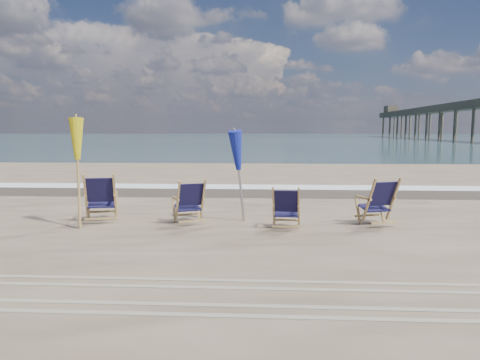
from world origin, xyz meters
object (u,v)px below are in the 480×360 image
Objects in this scene: beach_chair_3 at (393,201)px; umbrella_blue at (240,154)px; beach_chair_1 at (203,201)px; beach_chair_2 at (299,209)px; beach_chair_0 at (115,198)px; umbrella_yellow at (77,145)px.

beach_chair_3 is 0.52× the size of umbrella_blue.
beach_chair_3 is at bearing 156.93° from beach_chair_1.
beach_chair_3 is (2.04, 0.64, 0.07)m from beach_chair_2.
beach_chair_0 is at bearing -4.02° from beach_chair_2.
umbrella_yellow is (-0.52, -0.68, 1.18)m from beach_chair_0.
beach_chair_3 is at bearing 165.74° from beach_chair_0.
beach_chair_3 is (6.02, -0.01, -0.02)m from beach_chair_0.
beach_chair_1 is 2.11m from beach_chair_2.
umbrella_blue reaches higher than beach_chair_1.
beach_chair_0 reaches higher than beach_chair_1.
umbrella_blue is at bearing 168.83° from beach_chair_0.
umbrella_yellow is at bearing -165.85° from umbrella_blue.
umbrella_blue is (-1.23, 0.79, 1.06)m from beach_chair_2.
beach_chair_2 is (3.98, -0.65, -0.09)m from beach_chair_0.
beach_chair_1 is 0.94× the size of beach_chair_3.
beach_chair_1 is 4.06m from beach_chair_3.
beach_chair_0 is at bearing -177.04° from umbrella_blue.
umbrella_yellow reaches higher than beach_chair_1.
umbrella_blue is (3.27, 0.82, -0.22)m from umbrella_yellow.
umbrella_blue is at bearing -27.47° from beach_chair_2.
umbrella_blue is (0.79, 0.20, 1.02)m from beach_chair_1.
umbrella_yellow is (-6.54, -0.67, 1.20)m from beach_chair_3.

